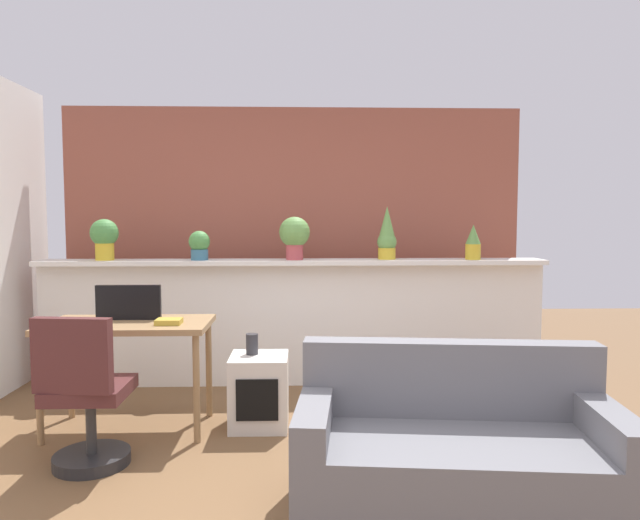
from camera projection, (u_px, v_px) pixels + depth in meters
name	position (u px, v px, depth m)	size (l,w,h in m)	color
ground_plane	(289.00, 490.00, 3.08)	(12.00, 12.00, 0.00)	brown
divider_wall	(294.00, 324.00, 5.03)	(4.33, 0.16, 1.06)	white
plant_shelf	(293.00, 262.00, 4.95)	(4.33, 0.32, 0.04)	white
brick_wall_behind	(294.00, 239.00, 5.58)	(4.33, 0.10, 2.50)	#9E5442
potted_plant_0	(104.00, 237.00, 4.88)	(0.23, 0.23, 0.35)	gold
potted_plant_1	(199.00, 245.00, 4.89)	(0.18, 0.18, 0.25)	#386B84
potted_plant_2	(295.00, 235.00, 4.93)	(0.26, 0.26, 0.37)	#B7474C
potted_plant_3	(387.00, 235.00, 4.98)	(0.17, 0.17, 0.46)	gold
potted_plant_4	(473.00, 242.00, 4.95)	(0.13, 0.13, 0.30)	gold
desk	(129.00, 334.00, 3.92)	(1.10, 0.60, 0.75)	#99754C
tv_monitor	(129.00, 302.00, 3.98)	(0.44, 0.04, 0.24)	black
office_chair	(86.00, 403.00, 3.31)	(0.46, 0.47, 0.91)	#262628
side_cube_shelf	(259.00, 391.00, 4.01)	(0.40, 0.41, 0.50)	silver
vase_on_shelf	(252.00, 344.00, 4.03)	(0.09, 0.09, 0.14)	#2D2D33
book_on_desk	(169.00, 322.00, 3.82)	(0.16, 0.14, 0.04)	gold
couch	(456.00, 455.00, 2.85)	(1.63, 0.92, 0.80)	slate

